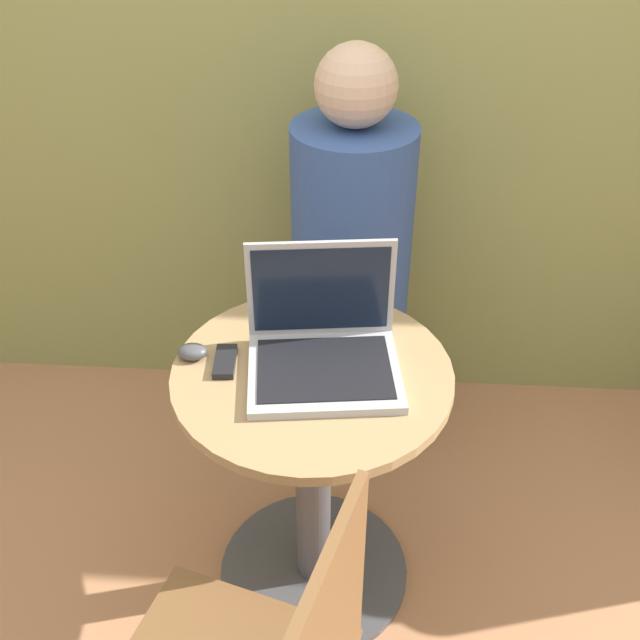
# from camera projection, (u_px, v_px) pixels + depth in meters

# --- Properties ---
(ground_plane) EXTENTS (12.00, 12.00, 0.00)m
(ground_plane) POSITION_uv_depth(u_px,v_px,m) (314.00, 571.00, 2.04)
(ground_plane) COLOR tan
(round_table) EXTENTS (0.61, 0.61, 0.71)m
(round_table) POSITION_uv_depth(u_px,v_px,m) (313.00, 461.00, 1.78)
(round_table) COLOR #4C4C51
(round_table) RESTS_ON ground_plane
(laptop) EXTENTS (0.35, 0.31, 0.26)m
(laptop) POSITION_uv_depth(u_px,v_px,m) (323.00, 345.00, 1.61)
(laptop) COLOR #B7B7BC
(laptop) RESTS_ON round_table
(cell_phone) EXTENTS (0.05, 0.11, 0.02)m
(cell_phone) POSITION_uv_depth(u_px,v_px,m) (225.00, 361.00, 1.63)
(cell_phone) COLOR black
(cell_phone) RESTS_ON round_table
(computer_mouse) EXTENTS (0.07, 0.05, 0.03)m
(computer_mouse) POSITION_uv_depth(u_px,v_px,m) (192.00, 352.00, 1.65)
(computer_mouse) COLOR #4C4C51
(computer_mouse) RESTS_ON round_table
(person_seated) EXTENTS (0.34, 0.52, 1.25)m
(person_seated) POSITION_uv_depth(u_px,v_px,m) (350.00, 287.00, 2.22)
(person_seated) COLOR brown
(person_seated) RESTS_ON ground_plane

